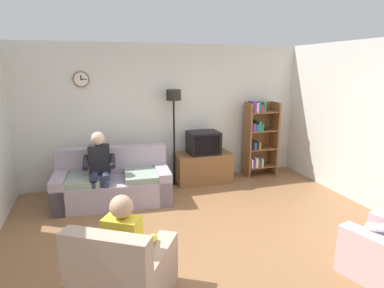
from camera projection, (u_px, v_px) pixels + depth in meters
The scene contains 10 objects.
ground_plane at pixel (214, 242), 4.31m from camera, with size 12.00×12.00×0.00m, color #8C603D.
back_wall_assembly at pixel (167, 114), 6.46m from camera, with size 6.20×0.17×2.70m.
couch at pixel (113, 184), 5.53m from camera, with size 1.96×1.01×0.90m.
tv_stand at pixel (203, 167), 6.51m from camera, with size 1.10×0.56×0.59m.
tv at pixel (203, 143), 6.36m from camera, with size 0.60×0.49×0.44m.
bookshelf at pixel (258, 137), 6.82m from camera, with size 0.68×0.36×1.58m.
floor_lamp at pixel (174, 111), 6.17m from camera, with size 0.28×0.28×1.85m.
armchair_near_window at pixel (125, 275), 3.15m from camera, with size 1.14×1.17×0.90m.
person_on_couch at pixel (100, 165), 5.28m from camera, with size 0.53×0.56×1.24m.
person_in_left_armchair at pixel (127, 241), 3.16m from camera, with size 0.61×0.64×1.12m.
Camera 1 is at (-1.45, -3.62, 2.27)m, focal length 30.29 mm.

